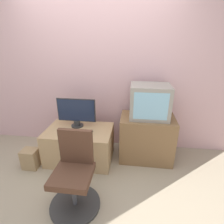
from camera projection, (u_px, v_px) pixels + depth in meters
ground_plane at (77, 200)px, 2.04m from camera, size 12.00×12.00×0.00m
wall_back at (97, 70)px, 2.78m from camera, size 4.40×0.05×2.60m
desk at (80, 144)px, 2.68m from camera, size 0.97×0.64×0.51m
side_stand at (146, 138)px, 2.69m from camera, size 0.79×0.51×0.69m
main_monitor at (76, 113)px, 2.61m from camera, size 0.58×0.18×0.44m
keyboard at (74, 131)px, 2.53m from camera, size 0.37×0.11×0.01m
mouse at (91, 131)px, 2.51m from camera, size 0.06×0.04×0.03m
crt_tv at (150, 101)px, 2.49m from camera, size 0.55×0.45×0.48m
office_chair at (74, 178)px, 1.89m from camera, size 0.56×0.56×0.87m
cardboard_box_lower at (31, 159)px, 2.53m from camera, size 0.22×0.19×0.29m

